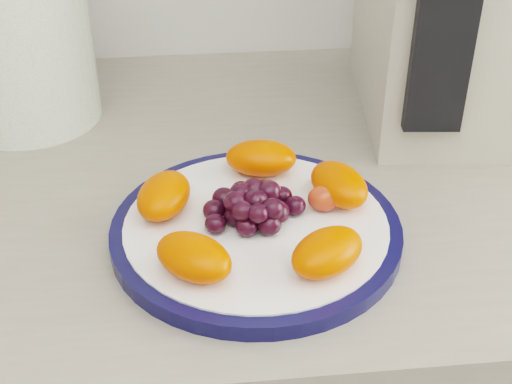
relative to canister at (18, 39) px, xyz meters
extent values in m
cylinder|color=#0C0E38|center=(0.24, -0.26, -0.09)|extent=(0.26, 0.26, 0.01)
cylinder|color=white|center=(0.24, -0.26, -0.09)|extent=(0.24, 0.24, 0.02)
cylinder|color=#426F1A|center=(0.00, 0.00, 0.00)|extent=(0.17, 0.17, 0.19)
cube|color=black|center=(0.43, -0.16, 0.07)|extent=(0.06, 0.02, 0.25)
ellipsoid|color=#F33700|center=(0.32, -0.23, -0.06)|extent=(0.07, 0.08, 0.03)
ellipsoid|color=#F33700|center=(0.25, -0.18, -0.06)|extent=(0.08, 0.06, 0.03)
ellipsoid|color=#F33700|center=(0.16, -0.24, -0.06)|extent=(0.07, 0.08, 0.03)
ellipsoid|color=#F33700|center=(0.18, -0.33, -0.06)|extent=(0.08, 0.08, 0.03)
ellipsoid|color=#F33700|center=(0.29, -0.33, -0.06)|extent=(0.08, 0.08, 0.03)
ellipsoid|color=black|center=(0.24, -0.26, -0.07)|extent=(0.02, 0.02, 0.02)
ellipsoid|color=black|center=(0.26, -0.26, -0.07)|extent=(0.02, 0.02, 0.02)
ellipsoid|color=black|center=(0.25, -0.25, -0.07)|extent=(0.02, 0.02, 0.02)
ellipsoid|color=black|center=(0.23, -0.25, -0.07)|extent=(0.02, 0.02, 0.02)
ellipsoid|color=black|center=(0.22, -0.26, -0.07)|extent=(0.02, 0.02, 0.02)
ellipsoid|color=black|center=(0.23, -0.28, -0.07)|extent=(0.02, 0.02, 0.02)
ellipsoid|color=black|center=(0.25, -0.28, -0.07)|extent=(0.02, 0.02, 0.02)
ellipsoid|color=black|center=(0.28, -0.25, -0.07)|extent=(0.02, 0.02, 0.02)
ellipsoid|color=black|center=(0.27, -0.24, -0.07)|extent=(0.02, 0.02, 0.02)
ellipsoid|color=black|center=(0.25, -0.23, -0.07)|extent=(0.02, 0.02, 0.02)
ellipsoid|color=black|center=(0.23, -0.23, -0.07)|extent=(0.02, 0.02, 0.02)
ellipsoid|color=black|center=(0.21, -0.24, -0.07)|extent=(0.02, 0.02, 0.02)
ellipsoid|color=black|center=(0.20, -0.25, -0.07)|extent=(0.02, 0.02, 0.02)
ellipsoid|color=black|center=(0.20, -0.27, -0.07)|extent=(0.02, 0.02, 0.02)
ellipsoid|color=black|center=(0.24, -0.26, -0.06)|extent=(0.02, 0.02, 0.02)
ellipsoid|color=black|center=(0.25, -0.25, -0.06)|extent=(0.02, 0.02, 0.02)
ellipsoid|color=black|center=(0.24, -0.24, -0.06)|extent=(0.02, 0.02, 0.02)
ellipsoid|color=black|center=(0.23, -0.25, -0.06)|extent=(0.02, 0.02, 0.02)
ellipsoid|color=black|center=(0.22, -0.26, -0.06)|extent=(0.02, 0.02, 0.02)
ellipsoid|color=black|center=(0.23, -0.28, -0.06)|extent=(0.02, 0.02, 0.02)
ellipsoid|color=black|center=(0.24, -0.28, -0.06)|extent=(0.02, 0.02, 0.02)
ellipsoid|color=black|center=(0.25, -0.28, -0.06)|extent=(0.02, 0.02, 0.02)
ellipsoid|color=red|center=(0.30, -0.25, -0.07)|extent=(0.03, 0.03, 0.02)
ellipsoid|color=red|center=(0.33, -0.24, -0.07)|extent=(0.04, 0.03, 0.02)
camera|label=1|loc=(0.18, -0.78, 0.30)|focal=50.00mm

